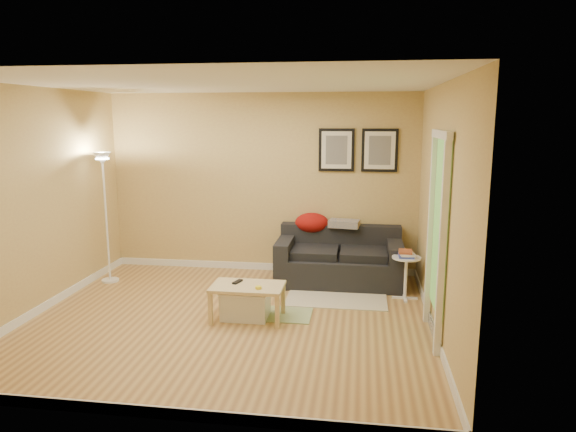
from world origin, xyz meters
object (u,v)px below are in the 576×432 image
object	(u,v)px
sofa	(339,256)
coffee_table	(248,302)
side_table	(406,278)
book_stack	(406,254)
storage_bin	(246,304)
floor_lamp	(106,221)

from	to	relation	value
sofa	coffee_table	bearing A→B (deg)	-122.75
side_table	book_stack	distance (m)	0.31
sofa	side_table	distance (m)	1.02
storage_bin	book_stack	bearing A→B (deg)	26.09
sofa	floor_lamp	size ratio (longest dim) A/B	0.94
storage_bin	floor_lamp	size ratio (longest dim) A/B	0.30
sofa	storage_bin	xyz separation A→B (m)	(-0.99, -1.44, -0.21)
coffee_table	side_table	bearing A→B (deg)	37.22
book_stack	floor_lamp	size ratio (longest dim) A/B	0.14
coffee_table	book_stack	size ratio (longest dim) A/B	3.28
sofa	floor_lamp	xyz separation A→B (m)	(-3.16, -0.40, 0.48)
coffee_table	book_stack	bearing A→B (deg)	37.54
storage_bin	sofa	bearing A→B (deg)	55.35
sofa	coffee_table	distance (m)	1.78
coffee_table	storage_bin	distance (m)	0.07
book_stack	side_table	bearing A→B (deg)	-68.39
storage_bin	floor_lamp	distance (m)	2.50
sofa	book_stack	size ratio (longest dim) A/B	6.92
side_table	storage_bin	bearing A→B (deg)	-154.23
sofa	book_stack	world-z (taller)	sofa
coffee_table	floor_lamp	xyz separation A→B (m)	(-2.21, 1.09, 0.65)
storage_bin	side_table	xyz separation A→B (m)	(1.85, 0.89, 0.11)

